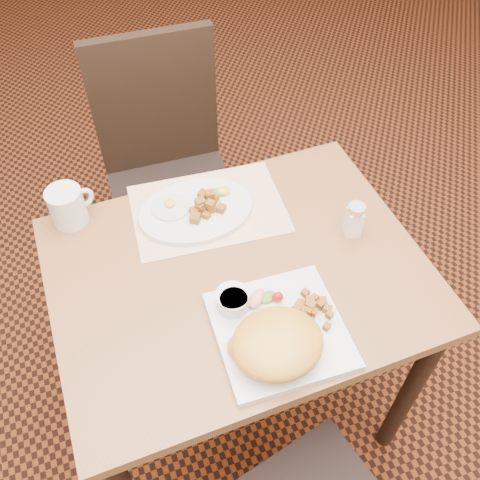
% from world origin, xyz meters
% --- Properties ---
extents(ground, '(8.00, 8.00, 0.00)m').
position_xyz_m(ground, '(0.00, 0.00, 0.00)').
color(ground, black).
rests_on(ground, ground).
extents(table, '(0.90, 0.70, 0.75)m').
position_xyz_m(table, '(0.00, 0.00, 0.64)').
color(table, '#9B5D30').
rests_on(table, ground).
extents(chair_far, '(0.44, 0.45, 0.97)m').
position_xyz_m(chair_far, '(-0.01, 0.67, 0.54)').
color(chair_far, black).
rests_on(chair_far, ground).
extents(placemat, '(0.43, 0.32, 0.00)m').
position_xyz_m(placemat, '(-0.00, 0.22, 0.75)').
color(placemat, white).
rests_on(placemat, table).
extents(plate_square, '(0.30, 0.30, 0.02)m').
position_xyz_m(plate_square, '(0.02, -0.19, 0.76)').
color(plate_square, silver).
rests_on(plate_square, table).
extents(plate_oval, '(0.31, 0.23, 0.02)m').
position_xyz_m(plate_oval, '(-0.04, 0.22, 0.76)').
color(plate_oval, silver).
rests_on(plate_oval, placemat).
extents(hollandaise_mound, '(0.20, 0.18, 0.07)m').
position_xyz_m(hollandaise_mound, '(-0.01, -0.24, 0.80)').
color(hollandaise_mound, gold).
rests_on(hollandaise_mound, plate_square).
extents(ramekin, '(0.08, 0.08, 0.04)m').
position_xyz_m(ramekin, '(-0.05, -0.10, 0.79)').
color(ramekin, silver).
rests_on(ramekin, plate_square).
extents(garnish_sq, '(0.09, 0.06, 0.03)m').
position_xyz_m(garnish_sq, '(0.02, -0.11, 0.78)').
color(garnish_sq, '#387223').
rests_on(garnish_sq, plate_square).
extents(fried_egg, '(0.10, 0.10, 0.02)m').
position_xyz_m(fried_egg, '(-0.10, 0.24, 0.77)').
color(fried_egg, white).
rests_on(fried_egg, plate_oval).
extents(garnish_ov, '(0.06, 0.04, 0.02)m').
position_xyz_m(garnish_ov, '(0.04, 0.25, 0.78)').
color(garnish_ov, '#387223').
rests_on(garnish_ov, plate_oval).
extents(salt_shaker, '(0.05, 0.05, 0.10)m').
position_xyz_m(salt_shaker, '(0.31, 0.01, 0.80)').
color(salt_shaker, white).
rests_on(salt_shaker, table).
extents(coffee_mug, '(0.12, 0.09, 0.10)m').
position_xyz_m(coffee_mug, '(-0.35, 0.31, 0.80)').
color(coffee_mug, silver).
rests_on(coffee_mug, table).
extents(home_fries_sq, '(0.10, 0.11, 0.03)m').
position_xyz_m(home_fries_sq, '(0.10, -0.18, 0.78)').
color(home_fries_sq, '#A05D19').
rests_on(home_fries_sq, plate_square).
extents(home_fries_ov, '(0.11, 0.11, 0.04)m').
position_xyz_m(home_fries_ov, '(-0.02, 0.20, 0.78)').
color(home_fries_ov, '#A05D19').
rests_on(home_fries_ov, plate_oval).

